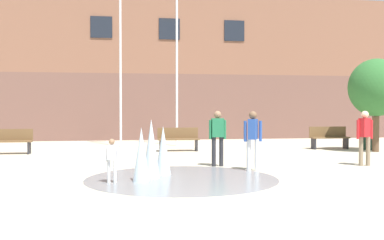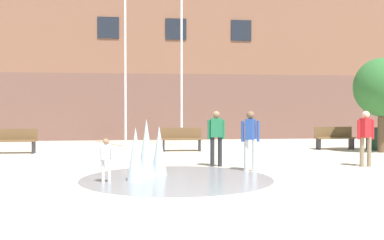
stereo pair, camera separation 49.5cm
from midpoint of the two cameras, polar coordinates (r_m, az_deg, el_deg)
name	(u,v)px [view 2 (the right image)]	position (r m, az deg, el deg)	size (l,w,h in m)	color
ground_plane	(259,208)	(7.77, 10.33, -10.89)	(100.00, 100.00, 0.00)	#BCB299
library_building	(172,71)	(26.76, -2.07, 6.22)	(36.00, 6.05, 7.75)	brown
splash_fountain	(153,157)	(10.70, -3.61, -4.65)	(4.55, 4.55, 1.41)	gray
park_bench_under_left_flagpole	(14,140)	(17.71, -20.89, -2.44)	(1.60, 0.44, 0.91)	#28282D
park_bench_center	(181,139)	(17.47, -0.54, -2.40)	(1.60, 0.44, 0.91)	#28282D
park_bench_near_trashcan	(334,137)	(19.21, 18.33, -2.12)	(1.60, 0.44, 0.91)	#28282D
adult_near_bench	(366,134)	(13.81, 22.16, -1.65)	(0.50, 0.33, 1.59)	#89755B
child_in_fountain	(106,157)	(10.21, -9.50, -4.62)	(0.31, 0.24, 0.99)	silver
adult_watching	(250,136)	(12.01, 8.60, -2.01)	(0.50, 0.39, 1.59)	silver
adult_in_red	(216,134)	(12.85, 4.19, -1.77)	(0.50, 0.21, 1.59)	#28282D
flagpole_left	(126,50)	(19.82, -7.67, 8.86)	(0.80, 0.10, 7.93)	silver
flagpole_right	(182,51)	(19.94, -0.54, 8.72)	(0.80, 0.10, 7.86)	silver
trash_can	(373,139)	(19.38, 22.73, -2.22)	(0.56, 0.56, 0.90)	#193323
street_tree_near_building	(382,88)	(18.47, 23.66, 3.79)	(2.07, 2.07, 3.56)	brown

